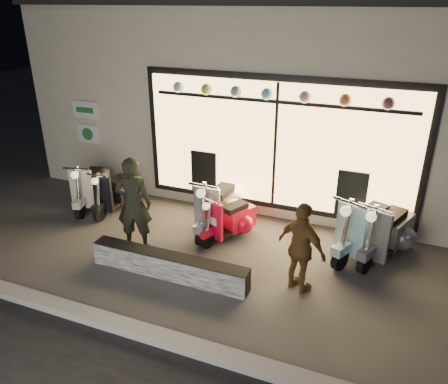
% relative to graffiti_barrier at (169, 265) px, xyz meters
% --- Properties ---
extents(ground, '(40.00, 40.00, 0.00)m').
position_rel_graffiti_barrier_xyz_m(ground, '(0.17, 0.65, -0.20)').
color(ground, '#383533').
rests_on(ground, ground).
extents(kerb, '(40.00, 0.25, 0.12)m').
position_rel_graffiti_barrier_xyz_m(kerb, '(0.17, -1.35, -0.14)').
color(kerb, slate).
rests_on(kerb, ground).
extents(shop_building, '(10.20, 6.23, 4.20)m').
position_rel_graffiti_barrier_xyz_m(shop_building, '(0.17, 5.63, 1.90)').
color(shop_building, beige).
rests_on(shop_building, ground).
extents(graffiti_barrier, '(2.68, 0.28, 0.40)m').
position_rel_graffiti_barrier_xyz_m(graffiti_barrier, '(0.00, 0.00, 0.00)').
color(graffiti_barrier, black).
rests_on(graffiti_barrier, ground).
extents(scooter_silver, '(0.52, 1.55, 1.11)m').
position_rel_graffiti_barrier_xyz_m(scooter_silver, '(0.11, 1.90, 0.25)').
color(scooter_silver, black).
rests_on(scooter_silver, ground).
extents(scooter_red, '(0.75, 1.22, 0.90)m').
position_rel_graffiti_barrier_xyz_m(scooter_red, '(0.48, 1.62, 0.16)').
color(scooter_red, black).
rests_on(scooter_red, ground).
extents(scooter_black, '(0.42, 1.30, 0.94)m').
position_rel_graffiti_barrier_xyz_m(scooter_black, '(-2.23, 1.86, 0.18)').
color(scooter_black, black).
rests_on(scooter_black, ground).
extents(scooter_cream, '(0.72, 1.45, 1.03)m').
position_rel_graffiti_barrier_xyz_m(scooter_cream, '(-2.86, 1.84, 0.21)').
color(scooter_cream, black).
rests_on(scooter_cream, ground).
extents(scooter_blue, '(0.96, 1.59, 1.16)m').
position_rel_graffiti_barrier_xyz_m(scooter_blue, '(2.86, 2.00, 0.27)').
color(scooter_blue, black).
rests_on(scooter_blue, ground).
extents(scooter_grey, '(0.87, 1.54, 1.11)m').
position_rel_graffiti_barrier_xyz_m(scooter_grey, '(3.20, 2.02, 0.25)').
color(scooter_grey, black).
rests_on(scooter_grey, ground).
extents(man, '(0.72, 0.59, 1.71)m').
position_rel_graffiti_barrier_xyz_m(man, '(-0.98, 0.59, 0.66)').
color(man, black).
rests_on(man, ground).
extents(woman, '(0.92, 0.70, 1.45)m').
position_rel_graffiti_barrier_xyz_m(woman, '(2.02, 0.45, 0.53)').
color(woman, brown).
rests_on(woman, ground).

